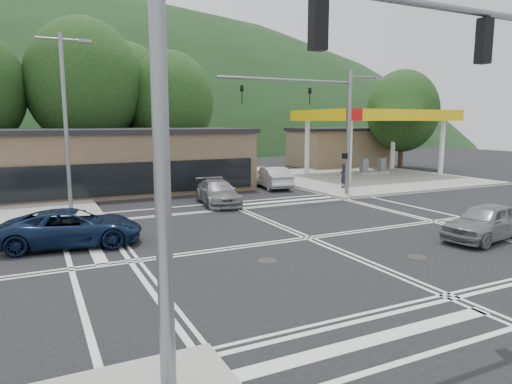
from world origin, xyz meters
name	(u,v)px	position (x,y,z in m)	size (l,w,h in m)	color
ground	(309,238)	(0.00, 0.00, 0.00)	(120.00, 120.00, 0.00)	black
sidewalk_ne	(362,178)	(15.00, 15.00, 0.07)	(16.00, 16.00, 0.15)	gray
gas_station_canopy	(375,119)	(16.99, 15.99, 5.04)	(12.32, 8.34, 5.75)	silver
convenience_store	(340,148)	(20.00, 25.00, 1.90)	(10.00, 6.00, 3.80)	#846B4F
commercial_row	(68,164)	(-8.00, 17.00, 2.00)	(24.00, 8.00, 4.00)	brown
hill_north	(83,144)	(0.00, 90.00, 0.00)	(252.00, 126.00, 140.00)	black
tree_n_b	(84,84)	(-6.00, 24.00, 7.79)	(9.00, 9.00, 12.98)	#382619
tree_n_c	(170,102)	(1.00, 24.00, 6.49)	(7.60, 7.60, 10.87)	#382619
tree_n_e	(126,96)	(-2.00, 28.00, 7.14)	(8.40, 8.40, 11.98)	#382619
tree_ne	(403,111)	(24.00, 20.00, 5.84)	(7.20, 7.20, 9.99)	#382619
streetlight_nw	(66,116)	(-8.44, 9.00, 5.05)	(2.50, 0.25, 9.00)	slate
signal_mast_ne	(333,117)	(6.95, 8.20, 5.07)	(11.65, 0.30, 8.00)	slate
signal_mast_sw	(260,103)	(-6.39, -8.20, 5.12)	(9.14, 0.28, 8.00)	slate
car_blue_west	(73,228)	(-8.87, 3.06, 0.72)	(2.39, 5.19, 1.44)	#0C1935
car_grey_center	(485,222)	(6.35, -3.37, 0.74)	(1.76, 4.37, 1.49)	slate
car_queue_a	(272,177)	(5.50, 13.50, 0.77)	(1.64, 4.70, 1.55)	#B3B5BB
car_queue_b	(258,174)	(5.50, 15.86, 0.74)	(1.76, 4.37, 1.49)	white
car_northbound	(218,192)	(-0.50, 9.00, 0.70)	(1.96, 4.82, 1.40)	slate
pedestrian	(343,175)	(9.60, 10.47, 1.03)	(0.64, 0.42, 1.76)	black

